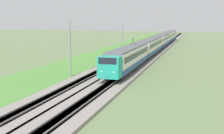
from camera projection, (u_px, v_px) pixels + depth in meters
ballast_main at (115, 64)px, 56.03m from camera, size 240.00×4.40×0.30m
ballast_adjacent at (138, 65)px, 54.93m from camera, size 240.00×4.40×0.30m
track_main at (115, 64)px, 56.03m from camera, size 240.00×1.57×0.45m
track_adjacent at (138, 65)px, 54.92m from camera, size 240.00×1.57×0.45m
grass_verge at (79, 63)px, 57.96m from camera, size 240.00×8.89×0.12m
passenger_train at (157, 42)px, 78.22m from camera, size 86.36×2.82×4.98m
catenary_mast_mid at (71, 48)px, 43.32m from camera, size 0.22×2.56×8.01m
catenary_mast_far at (123, 37)px, 71.89m from camera, size 0.22×2.56×7.51m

